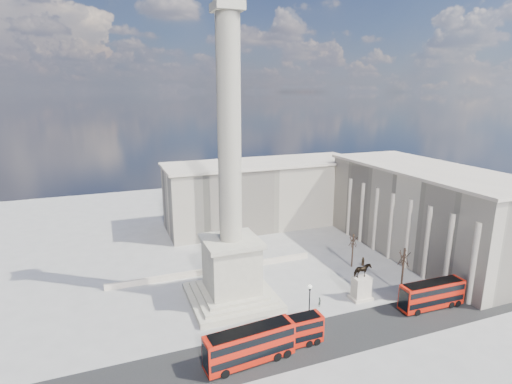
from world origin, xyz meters
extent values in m
plane|color=#A19E98|center=(0.00, 0.00, 0.00)|extent=(180.00, 180.00, 0.00)
cube|color=#272727|center=(5.00, -10.00, 0.00)|extent=(120.00, 9.00, 0.01)
cube|color=#BFB89F|center=(0.00, 5.00, 0.50)|extent=(14.00, 14.00, 1.00)
cube|color=#BFB89F|center=(0.00, 5.00, 1.25)|extent=(12.00, 12.00, 0.50)
cube|color=#BFB89F|center=(0.00, 5.00, 1.75)|extent=(10.00, 10.00, 0.50)
cube|color=#BFB89F|center=(0.00, 5.00, 6.00)|extent=(8.00, 8.00, 8.00)
cube|color=#BFB89F|center=(0.00, 5.00, 10.40)|extent=(9.00, 9.00, 0.80)
cylinder|color=#A09884|center=(0.00, 5.00, 27.80)|extent=(3.60, 3.60, 34.00)
cube|color=#BFB89F|center=(0.00, 5.00, 45.40)|extent=(4.20, 4.20, 1.20)
cube|color=#BFB89F|center=(0.00, 5.00, 46.30)|extent=(3.20, 3.20, 0.60)
cube|color=beige|center=(0.00, 16.00, 0.55)|extent=(40.00, 0.60, 1.10)
cube|color=beige|center=(45.00, 10.00, 9.00)|extent=(18.00, 45.00, 18.00)
cube|color=beige|center=(45.00, 10.00, 18.30)|extent=(19.00, 46.00, 0.60)
cube|color=beige|center=(20.00, 40.00, 8.00)|extent=(50.00, 16.00, 16.00)
cube|color=beige|center=(20.00, 40.00, 16.30)|extent=(51.00, 17.00, 0.60)
cube|color=red|center=(-2.70, -11.18, 2.57)|extent=(12.11, 3.77, 4.39)
cube|color=black|center=(-2.70, -11.18, 1.79)|extent=(11.65, 3.78, 0.98)
cube|color=black|center=(-2.70, -11.18, 3.74)|extent=(11.65, 3.78, 0.98)
cube|color=black|center=(-2.70, -11.18, 4.80)|extent=(10.90, 3.39, 0.07)
cylinder|color=black|center=(-6.62, -11.53, 0.60)|extent=(1.44, 2.92, 1.19)
cylinder|color=black|center=(0.62, -10.88, 0.60)|extent=(1.44, 2.92, 1.19)
cylinder|color=black|center=(2.05, -10.75, 0.60)|extent=(1.44, 2.92, 1.19)
cube|color=red|center=(3.00, -10.02, 2.24)|extent=(10.41, 2.54, 3.82)
cube|color=black|center=(3.00, -10.02, 1.56)|extent=(10.00, 2.60, 0.85)
cube|color=black|center=(3.00, -10.02, 3.25)|extent=(10.00, 2.60, 0.85)
cube|color=black|center=(3.00, -10.02, 4.18)|extent=(9.37, 2.29, 0.06)
cylinder|color=black|center=(-0.42, -10.08, 0.52)|extent=(1.08, 2.49, 1.04)
cylinder|color=black|center=(5.90, -9.97, 0.52)|extent=(1.08, 2.49, 1.04)
cylinder|color=black|center=(7.15, -9.94, 0.52)|extent=(1.08, 2.49, 1.04)
cube|color=red|center=(29.12, -8.96, 2.39)|extent=(11.13, 2.77, 4.08)
cube|color=black|center=(29.12, -8.96, 1.66)|extent=(10.69, 2.82, 0.91)
cube|color=black|center=(29.12, -8.96, 3.48)|extent=(10.69, 2.82, 0.91)
cube|color=black|center=(29.12, -8.96, 4.46)|extent=(10.02, 2.49, 0.06)
cylinder|color=black|center=(25.46, -8.88, 0.55)|extent=(1.17, 2.66, 1.11)
cylinder|color=black|center=(32.22, -9.03, 0.55)|extent=(1.17, 2.66, 1.11)
cylinder|color=black|center=(33.55, -9.06, 0.55)|extent=(1.17, 2.66, 1.11)
cylinder|color=black|center=(8.18, -6.75, 0.26)|extent=(0.46, 0.46, 0.52)
cylinder|color=black|center=(8.18, -6.75, 3.14)|extent=(0.17, 0.17, 6.28)
cylinder|color=black|center=(8.18, -6.75, 6.18)|extent=(0.31, 0.31, 0.31)
sphere|color=silver|center=(8.18, -6.75, 6.54)|extent=(0.59, 0.59, 0.59)
cube|color=beige|center=(20.32, -2.47, 0.22)|extent=(3.56, 2.67, 0.44)
cube|color=beige|center=(20.32, -2.47, 1.96)|extent=(2.85, 1.96, 3.91)
imported|color=black|center=(20.32, -2.47, 5.11)|extent=(2.87, 1.36, 2.40)
cylinder|color=black|center=(20.32, -2.47, 6.62)|extent=(0.44, 0.44, 1.07)
sphere|color=black|center=(20.32, -2.47, 7.37)|extent=(0.32, 0.32, 0.32)
cylinder|color=#332319|center=(27.91, -3.41, 4.16)|extent=(0.33, 0.33, 8.33)
cylinder|color=#332319|center=(26.31, 8.99, 3.39)|extent=(0.31, 0.31, 6.78)
cylinder|color=#332319|center=(41.71, 15.29, 3.93)|extent=(0.34, 0.34, 7.86)
imported|color=#232924|center=(12.65, -2.15, 0.79)|extent=(0.69, 0.63, 1.57)
imported|color=#232924|center=(31.59, -6.50, 0.96)|extent=(0.97, 0.78, 1.91)
imported|color=#232924|center=(3.21, -5.09, 0.76)|extent=(0.85, 0.93, 1.52)
camera|label=1|loc=(-17.82, -52.97, 33.80)|focal=28.00mm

